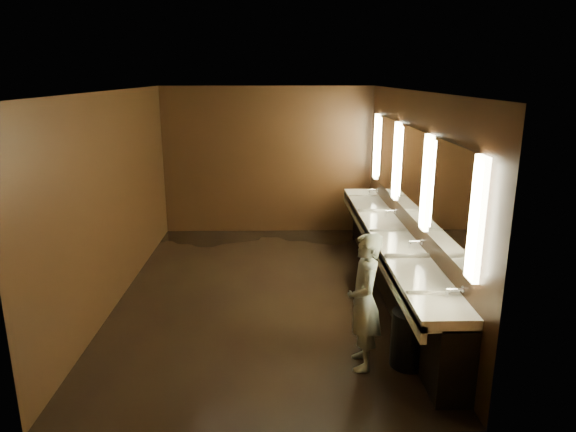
# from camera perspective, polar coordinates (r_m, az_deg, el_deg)

# --- Properties ---
(floor) EXTENTS (6.00, 6.00, 0.00)m
(floor) POSITION_cam_1_polar(r_m,az_deg,el_deg) (7.41, -2.57, -8.47)
(floor) COLOR black
(floor) RESTS_ON ground
(ceiling) EXTENTS (4.00, 6.00, 0.02)m
(ceiling) POSITION_cam_1_polar(r_m,az_deg,el_deg) (6.77, -2.86, 13.73)
(ceiling) COLOR #2D2D2B
(ceiling) RESTS_ON wall_back
(wall_back) EXTENTS (4.00, 0.02, 2.80)m
(wall_back) POSITION_cam_1_polar(r_m,az_deg,el_deg) (9.90, -2.27, 6.14)
(wall_back) COLOR black
(wall_back) RESTS_ON floor
(wall_front) EXTENTS (4.00, 0.02, 2.80)m
(wall_front) POSITION_cam_1_polar(r_m,az_deg,el_deg) (4.10, -3.77, -7.60)
(wall_front) COLOR black
(wall_front) RESTS_ON floor
(wall_left) EXTENTS (0.02, 6.00, 2.80)m
(wall_left) POSITION_cam_1_polar(r_m,az_deg,el_deg) (7.29, -18.63, 1.95)
(wall_left) COLOR black
(wall_left) RESTS_ON floor
(wall_right) EXTENTS (0.02, 6.00, 2.80)m
(wall_right) POSITION_cam_1_polar(r_m,az_deg,el_deg) (7.19, 13.45, 2.15)
(wall_right) COLOR black
(wall_right) RESTS_ON floor
(sink_counter) EXTENTS (0.55, 5.40, 1.01)m
(sink_counter) POSITION_cam_1_polar(r_m,az_deg,el_deg) (7.39, 11.46, -4.68)
(sink_counter) COLOR black
(sink_counter) RESTS_ON floor
(mirror_band) EXTENTS (0.06, 5.03, 1.15)m
(mirror_band) POSITION_cam_1_polar(r_m,az_deg,el_deg) (7.11, 13.48, 4.89)
(mirror_band) COLOR #FFF4B6
(mirror_band) RESTS_ON wall_right
(person) EXTENTS (0.36, 0.54, 1.47)m
(person) POSITION_cam_1_polar(r_m,az_deg,el_deg) (5.43, 8.47, -9.38)
(person) COLOR #88ABCB
(person) RESTS_ON floor
(trash_bin) EXTENTS (0.43, 0.43, 0.61)m
(trash_bin) POSITION_cam_1_polar(r_m,az_deg,el_deg) (5.72, 13.34, -13.13)
(trash_bin) COLOR black
(trash_bin) RESTS_ON floor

